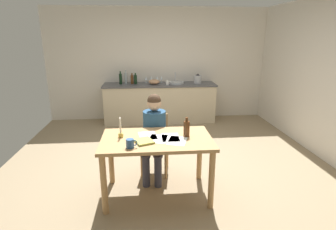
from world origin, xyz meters
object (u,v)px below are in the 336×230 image
(sink_unit, at_px, (176,82))
(wine_glass_by_kettle, at_px, (157,78))
(coffee_mug, at_px, (130,143))
(bottle_vinegar, at_px, (126,78))
(candlestick, at_px, (121,132))
(bottle_sauce, at_px, (135,79))
(book_magazine, at_px, (144,141))
(person_seated, at_px, (154,131))
(mixing_bowl, at_px, (154,82))
(wine_glass_back_left, at_px, (151,78))
(stovetop_kettle, at_px, (198,79))
(chair_at_table, at_px, (155,141))
(bottle_wine_red, at_px, (132,79))
(wine_bottle_on_table, at_px, (187,128))
(teacup_on_counter, at_px, (168,83))
(wine_glass_near_sink, at_px, (161,78))
(bottle_oil, at_px, (121,79))
(dining_table, at_px, (157,147))
(wine_glass_back_right, at_px, (146,78))

(sink_unit, height_order, wine_glass_by_kettle, sink_unit)
(coffee_mug, distance_m, bottle_vinegar, 3.40)
(candlestick, distance_m, bottle_sauce, 3.05)
(coffee_mug, height_order, book_magazine, coffee_mug)
(person_seated, xyz_separation_m, wine_glass_by_kettle, (0.18, 2.74, 0.33))
(candlestick, height_order, mixing_bowl, same)
(candlestick, xyz_separation_m, wine_glass_back_left, (0.47, 3.16, 0.17))
(book_magazine, height_order, stovetop_kettle, stovetop_kettle)
(wine_glass_back_left, bearing_deg, bottle_sauce, -161.76)
(bottle_sauce, relative_size, wine_glass_by_kettle, 1.62)
(stovetop_kettle, bearing_deg, book_magazine, -111.47)
(chair_at_table, xyz_separation_m, bottle_wine_red, (-0.41, 2.49, 0.53))
(wine_bottle_on_table, xyz_separation_m, stovetop_kettle, (0.74, 3.06, 0.13))
(mixing_bowl, height_order, stovetop_kettle, stovetop_kettle)
(person_seated, bearing_deg, teacup_on_counter, 80.66)
(stovetop_kettle, height_order, teacup_on_counter, stovetop_kettle)
(bottle_wine_red, relative_size, wine_glass_near_sink, 1.59)
(wine_glass_by_kettle, bearing_deg, wine_glass_back_left, 180.00)
(person_seated, xyz_separation_m, mixing_bowl, (0.11, 2.53, 0.28))
(coffee_mug, xyz_separation_m, candlestick, (-0.13, 0.34, 0.02))
(coffee_mug, distance_m, stovetop_kettle, 3.64)
(coffee_mug, bearing_deg, bottle_oil, 96.11)
(bottle_oil, relative_size, wine_glass_back_left, 1.89)
(bottle_vinegar, bearing_deg, candlestick, -87.90)
(dining_table, relative_size, bottle_vinegar, 4.34)
(sink_unit, xyz_separation_m, bottle_sauce, (-0.93, 0.03, 0.08))
(book_magazine, distance_m, wine_glass_back_right, 3.36)
(stovetop_kettle, bearing_deg, sink_unit, 179.53)
(sink_unit, distance_m, wine_glass_by_kettle, 0.46)
(coffee_mug, relative_size, stovetop_kettle, 0.58)
(dining_table, bearing_deg, stovetop_kettle, 70.32)
(wine_glass_back_left, height_order, wine_glass_back_right, same)
(candlestick, height_order, bottle_oil, bottle_oil)
(stovetop_kettle, bearing_deg, mixing_bowl, -176.69)
(wine_glass_back_right, bearing_deg, bottle_wine_red, -162.33)
(chair_at_table, distance_m, book_magazine, 0.83)
(wine_bottle_on_table, relative_size, wine_glass_by_kettle, 1.57)
(bottle_sauce, bearing_deg, wine_glass_by_kettle, 13.38)
(mixing_bowl, bearing_deg, dining_table, -91.73)
(book_magazine, bearing_deg, teacup_on_counter, 58.23)
(chair_at_table, height_order, wine_glass_back_left, wine_glass_back_left)
(person_seated, xyz_separation_m, stovetop_kettle, (1.12, 2.59, 0.32))
(book_magazine, xyz_separation_m, bottle_oil, (-0.51, 3.24, 0.24))
(candlestick, bearing_deg, wine_bottle_on_table, -3.14)
(dining_table, xyz_separation_m, bottle_wine_red, (-0.41, 3.13, 0.35))
(wine_bottle_on_table, xyz_separation_m, bottle_wine_red, (-0.78, 3.10, 0.13))
(wine_bottle_on_table, distance_m, wine_glass_back_left, 3.23)
(dining_table, relative_size, teacup_on_counter, 12.25)
(teacup_on_counter, bearing_deg, person_seated, -99.34)
(chair_at_table, xyz_separation_m, wine_glass_near_sink, (0.26, 2.59, 0.53))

